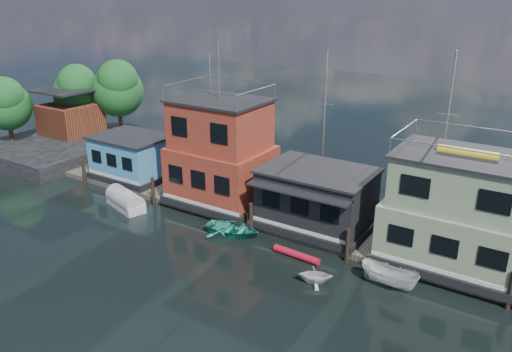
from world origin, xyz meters
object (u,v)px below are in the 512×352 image
Objects in this scene: houseboat_red at (221,154)px; dinghy_teal at (233,229)px; houseboat_blue at (132,157)px; houseboat_dark at (317,198)px; red_kayak at (296,255)px; tarp_runabout at (125,201)px; motorboat at (389,276)px; dinghy_white at (315,275)px; houseboat_green at (458,213)px.

houseboat_red is 6.29m from dinghy_teal.
houseboat_dark reaches higher than houseboat_blue.
houseboat_red reaches higher than red_kayak.
tarp_runabout is at bearing -175.42° from red_kayak.
houseboat_blue is 17.50m from houseboat_dark.
motorboat is at bearing 17.57° from tarp_runabout.
houseboat_blue is 5.97m from tarp_runabout.
dinghy_white is at bearing 123.47° from motorboat.
dinghy_white reaches higher than red_kayak.
tarp_runabout is at bearing -162.31° from houseboat_dark.
dinghy_white is 4.10m from motorboat.
houseboat_green is 2.08× the size of tarp_runabout.
tarp_runabout is (-20.44, -0.31, -0.09)m from motorboat.
houseboat_dark is 2.35× the size of red_kayak.
houseboat_green is at bearing 29.71° from red_kayak.
houseboat_green reaches higher than dinghy_white.
houseboat_green reaches higher than dinghy_teal.
houseboat_red is at bearing 53.87° from tarp_runabout.
red_kayak is (-5.87, 0.02, -0.43)m from motorboat.
red_kayak is 0.81× the size of dinghy_teal.
houseboat_blue is 18.78m from red_kayak.
houseboat_green reaches higher than motorboat.
houseboat_red is 15.55m from motorboat.
houseboat_dark reaches higher than tarp_runabout.
houseboat_blue reaches higher than dinghy_teal.
houseboat_green is 14.28m from dinghy_teal.
houseboat_blue reaches higher than motorboat.
dinghy_white is 2.96m from red_kayak.
motorboat is 0.85× the size of tarp_runabout.
houseboat_dark reaches higher than dinghy_teal.
houseboat_dark is 9.07m from houseboat_green.
houseboat_blue is 3.15× the size of dinghy_white.
houseboat_dark is at bearing 34.40° from tarp_runabout.
houseboat_red is 13.01m from dinghy_white.
red_kayak is (0.72, -4.09, -2.19)m from houseboat_dark.
houseboat_red reaches higher than motorboat.
houseboat_red is 5.84× the size of dinghy_white.
motorboat is at bearing -15.81° from houseboat_red.
red_kayak is at bearing -153.58° from houseboat_green.
dinghy_teal is (-13.45, -3.64, -3.15)m from houseboat_green.
houseboat_red is 8.15m from tarp_runabout.
houseboat_dark is at bearing 103.29° from red_kayak.
red_kayak is at bearing 95.63° from motorboat.
dinghy_white is at bearing 11.29° from tarp_runabout.
motorboat reaches higher than red_kayak.
dinghy_white is at bearing -63.80° from houseboat_dark.
tarp_runabout is at bearing -50.61° from houseboat_blue.
houseboat_red is 17.01m from houseboat_green.
houseboat_dark reaches higher than red_kayak.
houseboat_blue is 1.58× the size of tarp_runabout.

